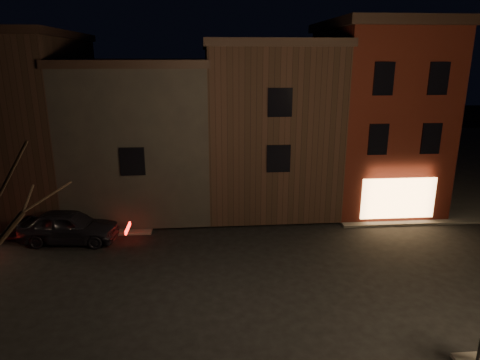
% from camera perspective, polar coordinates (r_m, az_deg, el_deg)
% --- Properties ---
extents(ground, '(120.00, 120.00, 0.00)m').
position_cam_1_polar(ground, '(17.72, 3.03, -13.17)').
color(ground, black).
rests_on(ground, ground).
extents(sidewalk_far_right, '(30.00, 30.00, 0.12)m').
position_cam_1_polar(sidewalk_far_right, '(42.58, 26.75, 2.75)').
color(sidewalk_far_right, '#2D2B28').
rests_on(sidewalk_far_right, ground).
extents(corner_building, '(6.50, 8.50, 10.50)m').
position_cam_1_polar(corner_building, '(26.99, 17.62, 8.45)').
color(corner_building, '#46140C').
rests_on(corner_building, ground).
extents(row_building_a, '(7.30, 10.30, 9.40)m').
position_cam_1_polar(row_building_a, '(26.34, 3.33, 7.75)').
color(row_building_a, black).
rests_on(row_building_a, ground).
extents(row_building_b, '(7.80, 10.30, 8.40)m').
position_cam_1_polar(row_building_b, '(26.39, -12.57, 6.31)').
color(row_building_b, black).
rests_on(row_building_b, ground).
extents(row_building_c, '(7.30, 10.30, 9.90)m').
position_cam_1_polar(row_building_c, '(28.18, -27.54, 7.03)').
color(row_building_c, black).
rests_on(row_building_c, ground).
extents(parked_car_a, '(4.83, 2.36, 1.59)m').
position_cam_1_polar(parked_car_a, '(22.30, -21.84, -5.76)').
color(parked_car_a, black).
rests_on(parked_car_a, ground).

